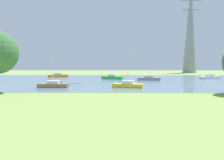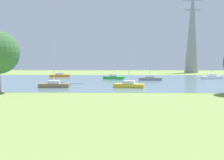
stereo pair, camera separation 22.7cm
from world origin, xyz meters
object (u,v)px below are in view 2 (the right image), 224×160
sailboat_gray (150,78)px  sailboat_brown (54,85)px  sailboat_white (212,77)px  sailboat_orange (59,75)px  sailboat_green (114,77)px  electricity_pylon (192,28)px  sailboat_yellow (129,85)px

sailboat_gray → sailboat_brown: sailboat_gray is taller
sailboat_white → sailboat_orange: (-35.63, 5.58, -0.00)m
sailboat_white → sailboat_orange: 36.07m
sailboat_green → sailboat_brown: size_ratio=0.85×
sailboat_green → electricity_pylon: bearing=49.1°
sailboat_green → sailboat_orange: (-13.66, 6.53, -0.01)m
sailboat_gray → electricity_pylon: 38.06m
sailboat_white → sailboat_yellow: size_ratio=0.90×
sailboat_green → sailboat_yellow: bearing=-81.5°
sailboat_brown → sailboat_white: bearing=32.0°
sailboat_white → sailboat_yellow: (-19.23, -19.36, 0.01)m
sailboat_orange → sailboat_brown: 25.42m
sailboat_orange → sailboat_white: bearing=-8.9°
sailboat_orange → sailboat_brown: bearing=-79.7°
sailboat_white → sailboat_green: (-21.98, -0.95, 0.01)m
sailboat_white → sailboat_green: size_ratio=0.90×
sailboat_orange → electricity_pylon: size_ratio=0.20×
sailboat_gray → electricity_pylon: electricity_pylon is taller
sailboat_orange → sailboat_brown: (4.53, -25.02, 0.03)m
electricity_pylon → sailboat_gray: bearing=-117.9°
sailboat_white → sailboat_green: sailboat_green is taller
sailboat_yellow → sailboat_brown: size_ratio=0.85×
sailboat_white → sailboat_yellow: bearing=-134.8°
sailboat_gray → sailboat_yellow: sailboat_gray is taller
sailboat_green → sailboat_gray: bearing=-22.6°
sailboat_gray → sailboat_green: bearing=157.4°
electricity_pylon → sailboat_orange: bearing=-150.5°
sailboat_yellow → electricity_pylon: bearing=65.1°
sailboat_orange → electricity_pylon: electricity_pylon is taller
sailboat_yellow → electricity_pylon: (21.61, 46.49, 13.89)m
sailboat_green → sailboat_brown: bearing=-116.3°
sailboat_white → sailboat_gray: (-14.23, -4.18, 0.02)m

